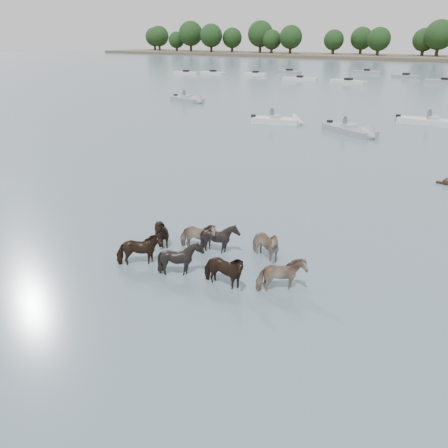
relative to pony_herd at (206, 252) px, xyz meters
The scene contains 9 objects.
ground 2.01m from the pony_herd, 165.37° to the right, with size 400.00×400.00×0.00m, color slate.
shoreline 165.89m from the pony_herd, 115.68° to the left, with size 160.00×30.00×1.00m, color #4C4233.
pony_herd is the anchor object (origin of this frame).
swimming_pony 14.80m from the pony_herd, 70.88° to the left, with size 0.72×0.44×0.44m.
motorboat_a 26.59m from the pony_herd, 111.74° to the left, with size 4.69×2.63×1.92m.
motorboat_b 23.78m from the pony_herd, 97.67° to the left, with size 5.32×3.95×1.92m.
motorboat_c 31.42m from the pony_herd, 87.07° to the left, with size 6.41×1.82×1.92m.
motorboat_f 39.87m from the pony_herd, 128.59° to the left, with size 5.17×2.84×1.92m.
treeline 166.73m from the pony_herd, 116.34° to the left, with size 149.58×19.14×12.53m.
Camera 1 is at (9.90, -10.33, 7.00)m, focal length 36.84 mm.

